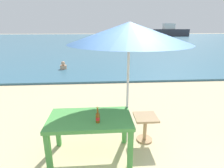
# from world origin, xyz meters

# --- Properties ---
(sea_water) EXTENTS (120.00, 50.00, 0.08)m
(sea_water) POSITION_xyz_m (0.00, 30.00, 0.04)
(sea_water) COLOR #386B84
(sea_water) RESTS_ON ground_plane
(picnic_table_green) EXTENTS (1.40, 0.80, 0.76)m
(picnic_table_green) POSITION_xyz_m (-1.08, 0.67, 0.65)
(picnic_table_green) COLOR #4C9E47
(picnic_table_green) RESTS_ON ground_plane
(beer_bottle_amber) EXTENTS (0.07, 0.07, 0.26)m
(beer_bottle_amber) POSITION_xyz_m (-0.95, 0.50, 0.85)
(beer_bottle_amber) COLOR brown
(beer_bottle_amber) RESTS_ON picnic_table_green
(patio_umbrella) EXTENTS (2.10, 2.10, 2.30)m
(patio_umbrella) POSITION_xyz_m (-0.39, 1.06, 2.12)
(patio_umbrella) COLOR silver
(patio_umbrella) RESTS_ON ground_plane
(side_table_wood) EXTENTS (0.44, 0.44, 0.54)m
(side_table_wood) POSITION_xyz_m (-0.02, 1.06, 0.35)
(side_table_wood) COLOR tan
(side_table_wood) RESTS_ON ground_plane
(swimmer_person) EXTENTS (0.34, 0.34, 0.41)m
(swimmer_person) POSITION_xyz_m (-2.80, 7.45, 0.24)
(swimmer_person) COLOR tan
(swimmer_person) RESTS_ON sea_water
(boat_fishing_trawler) EXTENTS (7.84, 2.14, 2.85)m
(boat_fishing_trawler) POSITION_xyz_m (15.92, 40.51, 1.11)
(boat_fishing_trawler) COLOR #38383F
(boat_fishing_trawler) RESTS_ON sea_water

